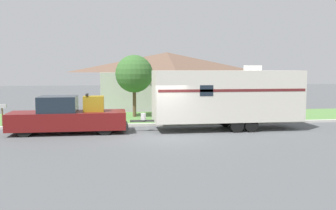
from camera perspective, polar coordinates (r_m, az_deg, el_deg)
The scene contains 8 objects.
ground_plane at distance 18.37m, azimuth -0.57°, elevation -4.91°, with size 120.00×120.00×0.00m, color #515456.
curb_strip at distance 22.03m, azimuth -1.90°, elevation -2.99°, with size 80.00×0.30×0.14m.
lawn_strip at distance 25.64m, azimuth -2.82°, elevation -1.92°, with size 80.00×7.00×0.03m.
house_across_street at distance 32.84m, azimuth -0.16°, elevation 4.02°, with size 12.23×7.46×4.78m.
pickup_truck at distance 20.03m, azimuth -15.06°, elevation -1.73°, with size 6.03×1.95×2.04m.
travel_trailer at distance 20.73m, azimuth 8.97°, elevation 1.42°, with size 9.31×2.39×3.53m.
mailbox at distance 23.66m, azimuth -23.95°, elevation -0.62°, with size 0.48×0.20×1.29m.
tree_in_yard at distance 25.84m, azimuth -5.17°, elevation 4.73°, with size 2.59×2.59×4.29m.
Camera 1 is at (-2.45, -17.91, 3.31)m, focal length 40.00 mm.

